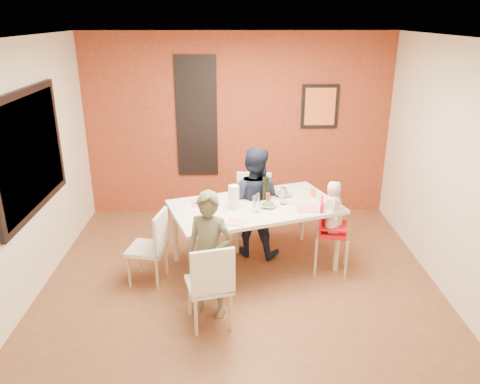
{
  "coord_description": "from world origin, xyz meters",
  "views": [
    {
      "loc": [
        -0.09,
        -4.57,
        2.91
      ],
      "look_at": [
        0.0,
        0.3,
        1.05
      ],
      "focal_mm": 35.0,
      "sensor_mm": 36.0,
      "label": 1
    }
  ],
  "objects_px": {
    "child_far": "(254,202)",
    "chair_far": "(253,206)",
    "wine_bottle": "(266,190)",
    "dining_table": "(255,211)",
    "chair_near": "(211,282)",
    "high_chair": "(329,229)",
    "paper_towel_roll": "(234,197)",
    "child_near": "(209,255)",
    "toddler": "(333,206)",
    "chair_left": "(153,244)"
  },
  "relations": [
    {
      "from": "paper_towel_roll",
      "to": "chair_far",
      "type": "bearing_deg",
      "value": 68.86
    },
    {
      "from": "wine_bottle",
      "to": "chair_far",
      "type": "bearing_deg",
      "value": 104.1
    },
    {
      "from": "chair_near",
      "to": "high_chair",
      "type": "height_order",
      "value": "chair_near"
    },
    {
      "from": "child_near",
      "to": "wine_bottle",
      "type": "xyz_separation_m",
      "value": [
        0.63,
        1.07,
        0.29
      ]
    },
    {
      "from": "high_chair",
      "to": "wine_bottle",
      "type": "distance_m",
      "value": 0.88
    },
    {
      "from": "dining_table",
      "to": "chair_near",
      "type": "relative_size",
      "value": 2.39
    },
    {
      "from": "chair_near",
      "to": "wine_bottle",
      "type": "relative_size",
      "value": 2.91
    },
    {
      "from": "child_far",
      "to": "chair_far",
      "type": "bearing_deg",
      "value": -74.69
    },
    {
      "from": "chair_near",
      "to": "paper_towel_roll",
      "type": "xyz_separation_m",
      "value": [
        0.23,
        1.12,
        0.43
      ]
    },
    {
      "from": "dining_table",
      "to": "paper_towel_roll",
      "type": "bearing_deg",
      "value": -160.17
    },
    {
      "from": "chair_far",
      "to": "wine_bottle",
      "type": "bearing_deg",
      "value": -70.11
    },
    {
      "from": "high_chair",
      "to": "toddler",
      "type": "relative_size",
      "value": 1.47
    },
    {
      "from": "wine_bottle",
      "to": "paper_towel_roll",
      "type": "xyz_separation_m",
      "value": [
        -0.38,
        -0.19,
        -0.02
      ]
    },
    {
      "from": "child_near",
      "to": "toddler",
      "type": "distance_m",
      "value": 1.63
    },
    {
      "from": "toddler",
      "to": "wine_bottle",
      "type": "xyz_separation_m",
      "value": [
        -0.76,
        0.24,
        0.12
      ]
    },
    {
      "from": "high_chair",
      "to": "wine_bottle",
      "type": "relative_size",
      "value": 2.89
    },
    {
      "from": "chair_left",
      "to": "wine_bottle",
      "type": "bearing_deg",
      "value": 120.23
    },
    {
      "from": "dining_table",
      "to": "child_far",
      "type": "distance_m",
      "value": 0.33
    },
    {
      "from": "high_chair",
      "to": "wine_bottle",
      "type": "height_order",
      "value": "wine_bottle"
    },
    {
      "from": "chair_far",
      "to": "dining_table",
      "type": "bearing_deg",
      "value": -85.03
    },
    {
      "from": "chair_far",
      "to": "high_chair",
      "type": "relative_size",
      "value": 1.08
    },
    {
      "from": "chair_left",
      "to": "child_far",
      "type": "height_order",
      "value": "child_far"
    },
    {
      "from": "high_chair",
      "to": "paper_towel_roll",
      "type": "distance_m",
      "value": 1.19
    },
    {
      "from": "dining_table",
      "to": "paper_towel_roll",
      "type": "relative_size",
      "value": 7.78
    },
    {
      "from": "child_far",
      "to": "toddler",
      "type": "relative_size",
      "value": 2.32
    },
    {
      "from": "chair_near",
      "to": "chair_left",
      "type": "relative_size",
      "value": 1.04
    },
    {
      "from": "dining_table",
      "to": "wine_bottle",
      "type": "relative_size",
      "value": 6.97
    },
    {
      "from": "chair_near",
      "to": "chair_far",
      "type": "height_order",
      "value": "chair_far"
    },
    {
      "from": "child_near",
      "to": "toddler",
      "type": "bearing_deg",
      "value": 48.46
    },
    {
      "from": "dining_table",
      "to": "high_chair",
      "type": "distance_m",
      "value": 0.9
    },
    {
      "from": "paper_towel_roll",
      "to": "chair_left",
      "type": "bearing_deg",
      "value": -164.26
    },
    {
      "from": "dining_table",
      "to": "paper_towel_roll",
      "type": "xyz_separation_m",
      "value": [
        -0.25,
        -0.09,
        0.21
      ]
    },
    {
      "from": "wine_bottle",
      "to": "dining_table",
      "type": "bearing_deg",
      "value": -142.04
    },
    {
      "from": "high_chair",
      "to": "child_near",
      "type": "xyz_separation_m",
      "value": [
        -1.37,
        -0.84,
        0.13
      ]
    },
    {
      "from": "chair_far",
      "to": "paper_towel_roll",
      "type": "relative_size",
      "value": 3.5
    },
    {
      "from": "dining_table",
      "to": "child_near",
      "type": "xyz_separation_m",
      "value": [
        -0.5,
        -0.97,
        -0.06
      ]
    },
    {
      "from": "high_chair",
      "to": "paper_towel_roll",
      "type": "relative_size",
      "value": 3.22
    },
    {
      "from": "chair_far",
      "to": "wine_bottle",
      "type": "height_order",
      "value": "wine_bottle"
    },
    {
      "from": "high_chair",
      "to": "chair_far",
      "type": "bearing_deg",
      "value": 62.44
    },
    {
      "from": "dining_table",
      "to": "chair_near",
      "type": "bearing_deg",
      "value": -111.68
    },
    {
      "from": "toddler",
      "to": "wine_bottle",
      "type": "bearing_deg",
      "value": 80.5
    },
    {
      "from": "dining_table",
      "to": "toddler",
      "type": "relative_size",
      "value": 3.55
    },
    {
      "from": "chair_near",
      "to": "chair_far",
      "type": "relative_size",
      "value": 0.93
    },
    {
      "from": "chair_far",
      "to": "child_far",
      "type": "xyz_separation_m",
      "value": [
        -0.01,
        -0.25,
        0.16
      ]
    },
    {
      "from": "chair_near",
      "to": "child_near",
      "type": "relative_size",
      "value": 0.68
    },
    {
      "from": "dining_table",
      "to": "paper_towel_roll",
      "type": "height_order",
      "value": "paper_towel_roll"
    },
    {
      "from": "chair_near",
      "to": "high_chair",
      "type": "xyz_separation_m",
      "value": [
        1.35,
        1.08,
        0.03
      ]
    },
    {
      "from": "dining_table",
      "to": "chair_near",
      "type": "height_order",
      "value": "chair_near"
    },
    {
      "from": "wine_bottle",
      "to": "paper_towel_roll",
      "type": "bearing_deg",
      "value": -153.3
    },
    {
      "from": "chair_near",
      "to": "chair_left",
      "type": "xyz_separation_m",
      "value": [
        -0.69,
        0.86,
        -0.02
      ]
    }
  ]
}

